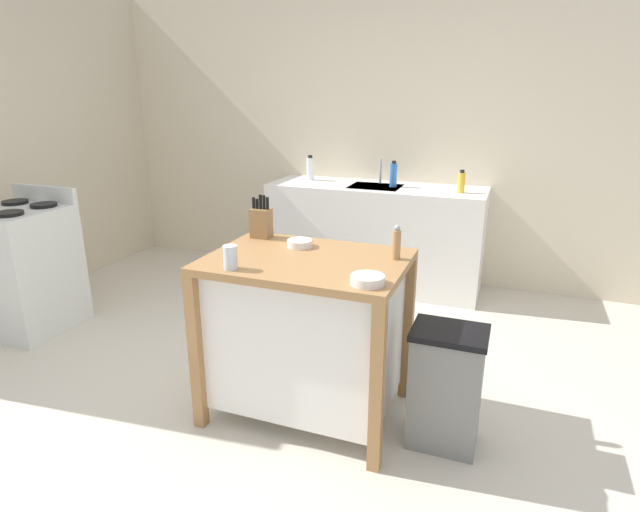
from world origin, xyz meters
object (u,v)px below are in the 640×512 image
at_px(bowl_stoneware_deep, 300,243).
at_px(bowl_ceramic_small, 368,279).
at_px(bottle_spray_cleaner, 461,182).
at_px(stove, 24,269).
at_px(trash_bin, 445,387).
at_px(sink_faucet, 380,171).
at_px(bottle_dish_soap, 310,168).
at_px(bottle_hand_soap, 393,175).
at_px(pepper_grinder, 396,243).
at_px(drinking_cup, 230,257).
at_px(knife_block, 261,222).
at_px(kitchen_island, 307,328).

distance_m(bowl_stoneware_deep, bowl_ceramic_small, 0.66).
bearing_deg(bottle_spray_cleaner, stove, -148.97).
height_order(trash_bin, sink_faucet, sink_faucet).
xyz_separation_m(bottle_dish_soap, bottle_hand_soap, (0.80, -0.07, -0.00)).
bearing_deg(bottle_dish_soap, pepper_grinder, -57.54).
distance_m(bowl_ceramic_small, drinking_cup, 0.67).
bearing_deg(sink_faucet, bottle_hand_soap, -41.04).
distance_m(bottle_dish_soap, bottle_hand_soap, 0.80).
bearing_deg(drinking_cup, trash_bin, 14.65).
bearing_deg(knife_block, stove, -179.53).
bearing_deg(sink_faucet, bottle_dish_soap, -175.03).
height_order(bowl_stoneware_deep, sink_faucet, sink_faucet).
distance_m(knife_block, trash_bin, 1.35).
bearing_deg(kitchen_island, knife_block, 145.68).
xyz_separation_m(drinking_cup, stove, (-2.07, 0.53, -0.49)).
distance_m(bowl_stoneware_deep, pepper_grinder, 0.55).
bearing_deg(kitchen_island, stove, 173.92).
bearing_deg(drinking_cup, bowl_ceramic_small, 3.00).
bearing_deg(bottle_hand_soap, bottle_spray_cleaner, -6.60).
bearing_deg(bottle_hand_soap, trash_bin, -69.44).
xyz_separation_m(kitchen_island, pepper_grinder, (0.43, 0.15, 0.48)).
distance_m(bowl_ceramic_small, bottle_spray_cleaner, 2.25).
relative_size(bowl_stoneware_deep, bowl_ceramic_small, 0.90).
distance_m(trash_bin, bottle_hand_soap, 2.32).
height_order(bottle_dish_soap, stove, bottle_dish_soap).
relative_size(trash_bin, bottle_spray_cleaner, 3.37).
distance_m(bowl_ceramic_small, sink_faucet, 2.50).
relative_size(pepper_grinder, bottle_hand_soap, 0.80).
relative_size(bowl_ceramic_small, bottle_hand_soap, 0.69).
bearing_deg(knife_block, pepper_grinder, -8.18).
height_order(bowl_ceramic_small, stove, stove).
height_order(knife_block, bottle_spray_cleaner, knife_block).
bearing_deg(knife_block, bottle_hand_soap, 78.64).
distance_m(knife_block, bottle_hand_soap, 1.83).
xyz_separation_m(kitchen_island, drinking_cup, (-0.28, -0.28, 0.45)).
bearing_deg(bottle_hand_soap, knife_block, -101.36).
xyz_separation_m(bowl_stoneware_deep, trash_bin, (0.86, -0.19, -0.60)).
bearing_deg(sink_faucet, stove, -138.21).
bearing_deg(sink_faucet, bowl_ceramic_small, -76.76).
xyz_separation_m(kitchen_island, sink_faucet, (-0.18, 2.19, 0.52)).
bearing_deg(bottle_dish_soap, kitchen_island, -68.76).
bearing_deg(bottle_hand_soap, bowl_stoneware_deep, -92.40).
bearing_deg(trash_bin, drinking_cup, -165.35).
relative_size(kitchen_island, sink_faucet, 4.63).
relative_size(trash_bin, stove, 0.61).
bearing_deg(sink_faucet, trash_bin, -67.21).
bearing_deg(bowl_stoneware_deep, pepper_grinder, -2.52).
xyz_separation_m(bowl_stoneware_deep, pepper_grinder, (0.54, -0.02, 0.06)).
distance_m(bowl_ceramic_small, trash_bin, 0.74).
relative_size(pepper_grinder, trash_bin, 0.28).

